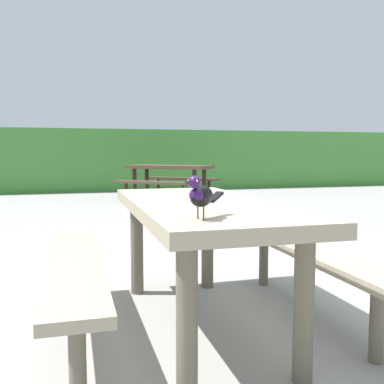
{
  "coord_description": "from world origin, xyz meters",
  "views": [
    {
      "loc": [
        -0.95,
        -2.09,
        1.02
      ],
      "look_at": [
        -0.44,
        -0.23,
        0.84
      ],
      "focal_mm": 40.54,
      "sensor_mm": 36.0,
      "label": 1
    }
  ],
  "objects": [
    {
      "name": "bird_grackle",
      "position": [
        -0.44,
        -0.38,
        0.84
      ],
      "size": [
        0.23,
        0.21,
        0.18
      ],
      "color": "black",
      "rests_on": "picnic_table_foreground"
    },
    {
      "name": "ground_plane",
      "position": [
        0.0,
        0.0,
        0.0
      ],
      "size": [
        60.0,
        60.0,
        0.0
      ],
      "primitive_type": "plane",
      "color": "gray"
    },
    {
      "name": "picnic_table_foreground",
      "position": [
        -0.25,
        0.26,
        0.56
      ],
      "size": [
        1.68,
        1.8,
        0.74
      ],
      "color": "gray",
      "rests_on": "ground"
    },
    {
      "name": "picnic_table_mid_left",
      "position": [
        1.04,
        6.96,
        0.56
      ],
      "size": [
        2.39,
        2.38,
        0.74
      ],
      "color": "#473828",
      "rests_on": "ground"
    },
    {
      "name": "hedge_wall",
      "position": [
        0.0,
        10.06,
        0.81
      ],
      "size": [
        28.0,
        1.83,
        1.61
      ],
      "primitive_type": "cube",
      "color": "#428438",
      "rests_on": "ground"
    }
  ]
}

